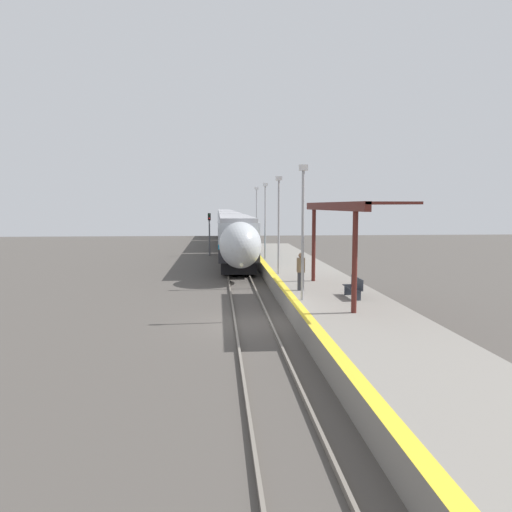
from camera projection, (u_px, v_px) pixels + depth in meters
ground_plane at (253, 324)px, 20.45m from camera, size 120.00×120.00×0.00m
rail_left at (235, 322)px, 20.38m from camera, size 0.08×90.00×0.15m
rail_right at (270, 322)px, 20.49m from camera, size 0.08×90.00×0.15m
train at (228, 224)px, 68.00m from camera, size 2.76×78.47×4.00m
platform_right at (343, 312)px, 20.69m from camera, size 4.40×64.00×0.87m
platform_bench at (354, 287)px, 21.54m from camera, size 0.44×1.76×0.89m
person_waiting at (301, 271)px, 23.35m from camera, size 0.36×0.23×1.77m
railway_signal at (209, 230)px, 47.98m from camera, size 0.28×0.28×4.10m
lamppost_near at (303, 224)px, 20.70m from camera, size 0.36×0.20×5.64m
lamppost_mid at (279, 219)px, 28.87m from camera, size 0.36×0.20×5.64m
lamppost_far at (265, 216)px, 37.05m from camera, size 0.36×0.20×5.64m
lamppost_farthest at (257, 214)px, 45.22m from camera, size 0.36×0.20×5.64m
station_canopy at (344, 209)px, 22.11m from camera, size 2.02×10.89×4.12m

